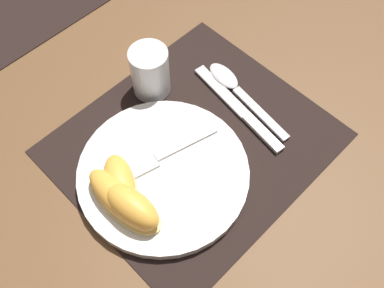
# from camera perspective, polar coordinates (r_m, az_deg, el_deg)

# --- Properties ---
(ground_plane) EXTENTS (3.00, 3.00, 0.00)m
(ground_plane) POSITION_cam_1_polar(r_m,az_deg,el_deg) (0.73, 0.19, 0.08)
(ground_plane) COLOR brown
(placemat) EXTENTS (0.41, 0.36, 0.00)m
(placemat) POSITION_cam_1_polar(r_m,az_deg,el_deg) (0.73, 0.20, 0.17)
(placemat) COLOR black
(placemat) RESTS_ON ground_plane
(plate) EXTENTS (0.26, 0.26, 0.02)m
(plate) POSITION_cam_1_polar(r_m,az_deg,el_deg) (0.69, -3.66, -3.75)
(plate) COLOR white
(plate) RESTS_ON placemat
(juice_glass) EXTENTS (0.06, 0.06, 0.09)m
(juice_glass) POSITION_cam_1_polar(r_m,az_deg,el_deg) (0.76, -5.32, 8.86)
(juice_glass) COLOR silver
(juice_glass) RESTS_ON placemat
(knife) EXTENTS (0.05, 0.21, 0.01)m
(knife) POSITION_cam_1_polar(r_m,az_deg,el_deg) (0.76, 6.08, 4.40)
(knife) COLOR silver
(knife) RESTS_ON placemat
(spoon) EXTENTS (0.05, 0.20, 0.01)m
(spoon) POSITION_cam_1_polar(r_m,az_deg,el_deg) (0.79, 5.25, 7.41)
(spoon) COLOR silver
(spoon) RESTS_ON placemat
(fork) EXTENTS (0.17, 0.06, 0.00)m
(fork) POSITION_cam_1_polar(r_m,az_deg,el_deg) (0.69, -4.04, -1.64)
(fork) COLOR silver
(fork) RESTS_ON plate
(citrus_wedge_0) EXTENTS (0.09, 0.11, 0.03)m
(citrus_wedge_0) POSITION_cam_1_polar(r_m,az_deg,el_deg) (0.67, -9.19, -4.89)
(citrus_wedge_0) COLOR #F4DB84
(citrus_wedge_0) RESTS_ON plate
(citrus_wedge_1) EXTENTS (0.05, 0.14, 0.04)m
(citrus_wedge_1) POSITION_cam_1_polar(r_m,az_deg,el_deg) (0.65, -8.95, -7.05)
(citrus_wedge_1) COLOR #F4DB84
(citrus_wedge_1) RESTS_ON plate
(citrus_wedge_2) EXTENTS (0.06, 0.10, 0.05)m
(citrus_wedge_2) POSITION_cam_1_polar(r_m,az_deg,el_deg) (0.64, -7.63, -7.97)
(citrus_wedge_2) COLOR #F4DB84
(citrus_wedge_2) RESTS_ON plate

